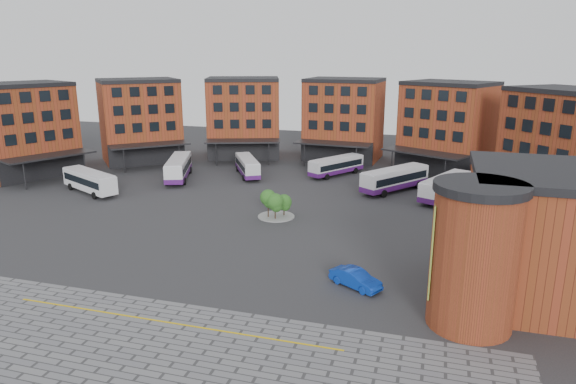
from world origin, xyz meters
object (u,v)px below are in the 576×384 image
(bus_f, at_px, (446,187))
(blue_car, at_px, (356,278))
(bus_d, at_px, (336,166))
(bus_e, at_px, (395,179))
(bus_c, at_px, (247,166))
(tree_island, at_px, (276,203))
(bus_a, at_px, (89,180))
(bus_b, at_px, (179,168))

(bus_f, height_order, blue_car, bus_f)
(blue_car, bearing_deg, bus_d, 43.33)
(bus_f, bearing_deg, bus_e, -173.45)
(bus_e, bearing_deg, bus_d, 179.40)
(bus_c, relative_size, bus_f, 0.91)
(bus_d, bearing_deg, bus_c, -130.68)
(tree_island, xyz_separation_m, bus_d, (2.64, 23.58, -0.31))
(bus_a, xyz_separation_m, bus_d, (31.13, 20.09, -0.25))
(bus_e, bearing_deg, bus_a, -127.10)
(bus_b, xyz_separation_m, bus_f, (39.71, -0.01, -0.11))
(bus_c, distance_m, bus_f, 30.74)
(bus_b, relative_size, bus_f, 1.08)
(bus_a, bearing_deg, tree_island, -70.72)
(bus_a, height_order, bus_f, bus_f)
(tree_island, relative_size, bus_a, 0.40)
(tree_island, xyz_separation_m, bus_a, (-28.49, 3.49, -0.07))
(tree_island, relative_size, bus_e, 0.40)
(tree_island, xyz_separation_m, bus_b, (-20.37, 14.22, -0.09))
(bus_c, height_order, bus_d, bus_d)
(bus_d, bearing_deg, tree_island, -64.04)
(tree_island, distance_m, bus_b, 24.84)
(bus_d, height_order, bus_f, bus_f)
(bus_e, distance_m, blue_car, 32.31)
(tree_island, relative_size, blue_car, 0.95)
(bus_d, relative_size, bus_f, 0.90)
(tree_island, height_order, blue_car, tree_island)
(bus_b, bearing_deg, bus_f, -20.43)
(bus_b, height_order, bus_e, bus_b)
(bus_b, relative_size, blue_car, 2.59)
(bus_a, relative_size, bus_f, 0.97)
(bus_b, xyz_separation_m, bus_c, (9.41, 5.20, -0.23))
(bus_a, xyz_separation_m, bus_f, (47.83, 10.73, -0.13))
(tree_island, height_order, bus_d, tree_island)
(bus_a, xyz_separation_m, bus_c, (17.53, 15.94, -0.25))
(tree_island, relative_size, bus_d, 0.44)
(bus_d, distance_m, bus_e, 12.13)
(bus_a, distance_m, bus_f, 49.02)
(bus_f, bearing_deg, bus_a, -142.71)
(bus_c, bearing_deg, bus_b, 178.65)
(bus_c, relative_size, bus_d, 1.01)
(bus_e, xyz_separation_m, blue_car, (-0.39, -32.29, -1.02))
(tree_island, bearing_deg, bus_d, 83.62)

